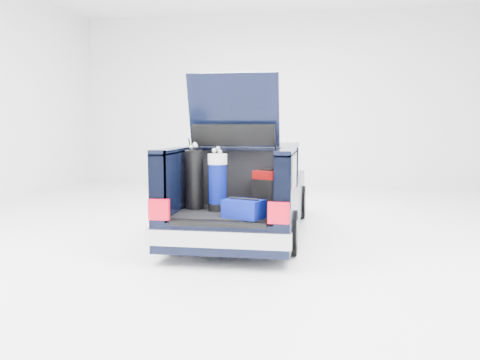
% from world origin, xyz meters
% --- Properties ---
extents(ground, '(14.00, 14.00, 0.00)m').
position_xyz_m(ground, '(0.00, 0.00, 0.00)').
color(ground, white).
rests_on(ground, ground).
extents(car, '(1.87, 4.65, 2.47)m').
position_xyz_m(car, '(-0.00, 0.11, 0.67)').
color(car, black).
rests_on(car, ground).
extents(red_suitcase, '(0.39, 0.34, 0.55)m').
position_xyz_m(red_suitcase, '(0.47, -1.09, 0.86)').
color(red_suitcase, '#680403').
rests_on(red_suitcase, car).
extents(black_golf_bag, '(0.31, 0.32, 0.91)m').
position_xyz_m(black_golf_bag, '(-0.50, -1.33, 1.01)').
color(black_golf_bag, black).
rests_on(black_golf_bag, car).
extents(blue_golf_bag, '(0.33, 0.33, 0.87)m').
position_xyz_m(blue_golf_bag, '(-0.15, -1.43, 0.99)').
color(blue_golf_bag, black).
rests_on(blue_golf_bag, car).
extents(blue_duffel, '(0.56, 0.47, 0.25)m').
position_xyz_m(blue_duffel, '(0.28, -1.90, 0.72)').
color(blue_duffel, '#040D64').
rests_on(blue_duffel, car).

